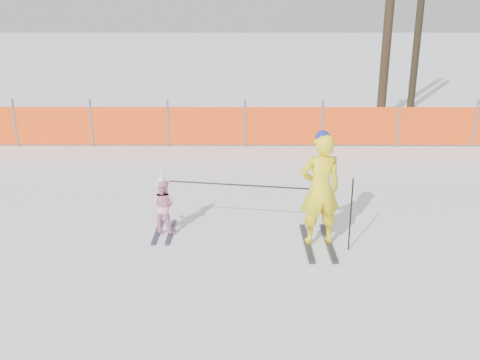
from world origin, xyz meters
name	(u,v)px	position (x,y,z in m)	size (l,w,h in m)	color
ground	(240,252)	(0.00, 0.00, 0.00)	(120.00, 120.00, 0.00)	white
adult	(320,189)	(1.22, 0.31, 0.92)	(0.70, 1.38, 1.84)	black
child	(163,205)	(-1.26, 0.73, 0.49)	(0.51, 0.98, 1.08)	black
ski_poles	(276,195)	(0.56, 0.38, 0.80)	(2.82, 0.62, 1.16)	black
safety_fence	(185,126)	(-1.46, 6.28, 0.56)	(16.99, 0.06, 1.25)	#595960
tree_trunks	(422,18)	(5.77, 10.43, 3.13)	(4.09, 2.10, 7.30)	black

